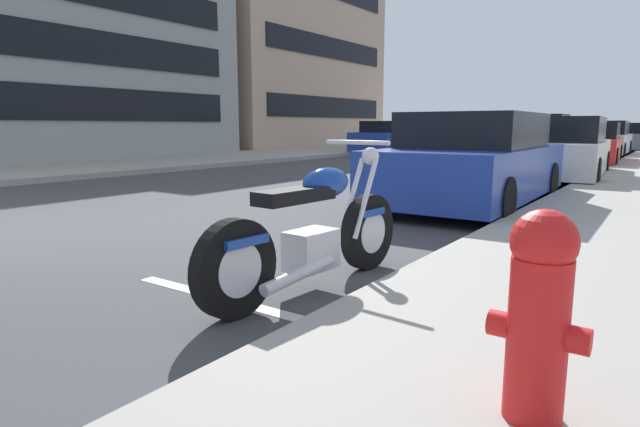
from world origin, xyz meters
The scene contains 13 objects.
sidewalk_far_curb centered at (12.00, 7.31, 0.07)m, with size 120.00×5.00×0.14m, color gray.
parking_stall_stripe centered at (0.00, -4.21, 0.00)m, with size 0.12×2.20×0.01m, color silver.
parked_motorcycle centered at (0.58, -4.40, 0.44)m, with size 2.20×0.62×1.13m.
parked_car_far_down_curb centered at (5.52, -3.95, 0.69)m, with size 4.47×1.98×1.44m.
parked_car_second_in_row centered at (10.65, -4.28, 0.69)m, with size 4.76×2.09×1.45m.
parked_car_mid_block centered at (16.28, -4.10, 0.64)m, with size 4.77×2.01×1.34m.
parked_car_at_intersection centered at (21.58, -3.89, 0.68)m, with size 4.20×1.86×1.44m.
parked_car_across_street centered at (26.94, -4.36, 0.65)m, with size 4.40×1.91×1.39m.
crossing_truck centered at (27.66, 0.51, 0.97)m, with size 2.26×5.33×1.86m.
car_opposite_curb centered at (18.36, 4.24, 0.70)m, with size 4.58×2.07×1.45m.
fire_hydrant centered at (-0.59, -6.27, 0.57)m, with size 0.24×0.36×0.81m.
townhouse_far_uphill centered at (7.22, 13.65, 4.46)m, with size 14.40×8.16×8.93m.
townhouse_mid_block centered at (21.56, 14.63, 5.10)m, with size 12.48×10.11×10.20m.
Camera 1 is at (-2.56, -6.65, 1.25)m, focal length 29.09 mm.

